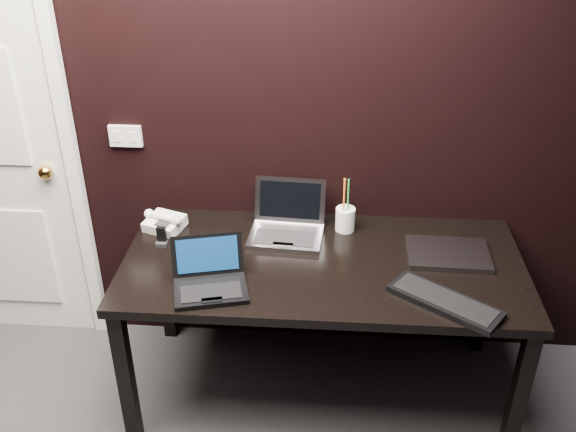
# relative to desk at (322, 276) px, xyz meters

# --- Properties ---
(wall_back) EXTENTS (4.00, 0.00, 4.00)m
(wall_back) POSITION_rel_desk_xyz_m (-0.30, 0.40, 0.64)
(wall_back) COLOR black
(wall_back) RESTS_ON ground
(wall_switch) EXTENTS (0.15, 0.02, 0.10)m
(wall_switch) POSITION_rel_desk_xyz_m (-0.92, 0.39, 0.46)
(wall_switch) COLOR silver
(wall_switch) RESTS_ON wall_back
(desk) EXTENTS (1.70, 0.80, 0.74)m
(desk) POSITION_rel_desk_xyz_m (0.00, 0.00, 0.00)
(desk) COLOR black
(desk) RESTS_ON ground
(netbook) EXTENTS (0.34, 0.32, 0.18)m
(netbook) POSITION_rel_desk_xyz_m (-0.44, -0.22, 0.12)
(netbook) COLOR black
(netbook) RESTS_ON desk
(silver_laptop) EXTENTS (0.34, 0.31, 0.22)m
(silver_laptop) POSITION_rel_desk_xyz_m (-0.17, 0.20, 0.12)
(silver_laptop) COLOR #A0A1A6
(silver_laptop) RESTS_ON desk
(ext_keyboard) EXTENTS (0.44, 0.37, 0.03)m
(ext_keyboard) POSITION_rel_desk_xyz_m (0.47, -0.26, 0.09)
(ext_keyboard) COLOR black
(ext_keyboard) RESTS_ON desk
(closed_laptop) EXTENTS (0.35, 0.26, 0.02)m
(closed_laptop) POSITION_rel_desk_xyz_m (0.53, 0.07, 0.09)
(closed_laptop) COLOR gray
(closed_laptop) RESTS_ON desk
(desk_phone) EXTENTS (0.20, 0.19, 0.10)m
(desk_phone) POSITION_rel_desk_xyz_m (-0.73, 0.21, 0.11)
(desk_phone) COLOR silver
(desk_phone) RESTS_ON desk
(mobile_phone) EXTENTS (0.05, 0.04, 0.08)m
(mobile_phone) POSITION_rel_desk_xyz_m (-0.71, 0.08, 0.11)
(mobile_phone) COLOR black
(mobile_phone) RESTS_ON desk
(pen_cup) EXTENTS (0.12, 0.12, 0.26)m
(pen_cup) POSITION_rel_desk_xyz_m (0.09, 0.26, 0.14)
(pen_cup) COLOR white
(pen_cup) RESTS_ON desk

